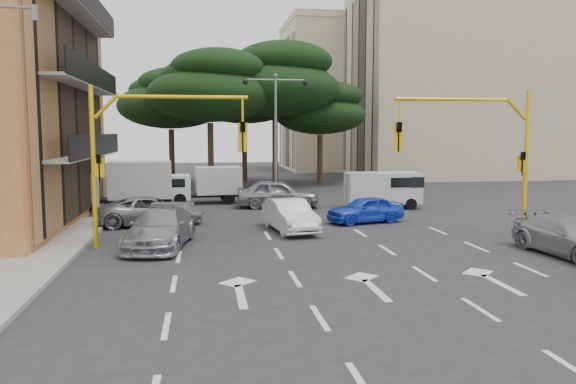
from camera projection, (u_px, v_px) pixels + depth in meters
The scene contains 21 objects.
ground at pixel (334, 252), 20.25m from camera, with size 120.00×120.00×0.00m, color #28282B.
median_strip at pixel (276, 198), 35.96m from camera, with size 1.40×6.00×0.15m, color gray.
apartment_beige_near at pixel (460, 79), 53.70m from camera, with size 20.20×12.15×18.70m.
apartment_beige_far at pixel (355, 96), 64.54m from camera, with size 16.20×12.15×16.70m.
pine_left_near at pixel (211, 86), 40.41m from camera, with size 9.15×9.15×10.23m.
pine_center at pixel (276, 80), 43.06m from camera, with size 9.98×9.98×11.16m.
pine_left_far at pixel (171, 98), 43.96m from camera, with size 8.32×8.32×9.30m.
pine_right at pixel (321, 108), 45.85m from camera, with size 7.49×7.49×8.37m.
pine_back at pixel (245, 93), 47.74m from camera, with size 9.15×9.15×10.23m.
signal_mast_right at pixel (486, 142), 22.81m from camera, with size 5.79×0.37×6.00m.
signal_mast_left at pixel (143, 143), 20.76m from camera, with size 5.79×0.37×6.00m.
street_lamp_center at pixel (276, 114), 35.39m from camera, with size 4.16×0.36×7.77m.
car_white_hatch at pixel (290, 215), 24.37m from camera, with size 1.47×4.21×1.39m, color silver.
car_blue_compact at pixel (365, 209), 26.67m from camera, with size 1.50×3.72×1.27m, color blue.
car_silver_wagon at pixel (160, 228), 21.03m from camera, with size 2.04×5.02×1.46m, color gray.
car_silver_cross_a at pixel (152, 211), 26.00m from camera, with size 2.20×4.77×1.33m, color #97999E.
car_silver_cross_b at pixel (278, 194), 31.93m from camera, with size 1.89×4.70×1.60m, color #95979D.
car_silver_parked at pixel (570, 237), 19.51m from camera, with size 1.91×4.69×1.36m, color gray.
van_white at pixel (383, 190), 31.77m from camera, with size 1.87×4.13×2.06m, color silver, non-canonical shape.
box_truck_a at pixel (122, 186), 30.51m from camera, with size 2.31×5.50×2.71m, color white, non-canonical shape.
box_truck_b at pixel (205, 185), 33.80m from camera, with size 1.88×4.47×2.20m, color white, non-canonical shape.
Camera 1 is at (-4.66, -19.41, 4.32)m, focal length 35.00 mm.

